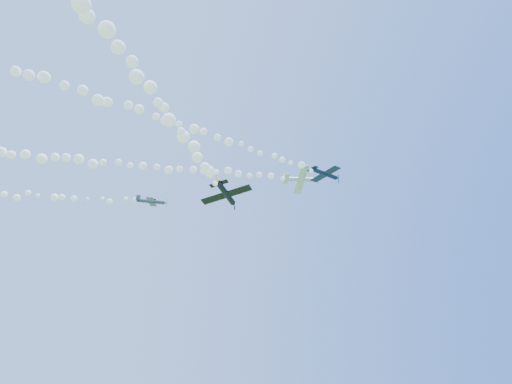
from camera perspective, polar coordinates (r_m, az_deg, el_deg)
name	(u,v)px	position (r m, az deg, el deg)	size (l,w,h in m)	color
plane_white	(301,179)	(93.18, 6.02, 1.69)	(7.91, 8.05, 2.76)	silver
smoke_trail_white	(99,162)	(91.81, -20.15, 3.78)	(77.40, 19.56, 3.27)	white
plane_navy	(325,174)	(90.02, 9.18, 2.42)	(7.71, 8.17, 2.55)	#0C1539
smoke_trail_navy	(118,104)	(74.44, -17.94, 11.09)	(80.43, 13.81, 3.01)	white
plane_grey	(151,201)	(90.91, -13.76, -1.23)	(6.57, 6.79, 2.21)	#343C4C
plane_black	(226,194)	(68.84, -3.98, -0.26)	(7.41, 7.06, 2.49)	black
smoke_trail_black	(99,26)	(45.14, -20.23, 20.07)	(41.72, 50.07, 3.19)	white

